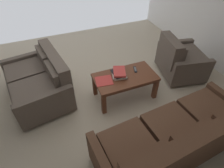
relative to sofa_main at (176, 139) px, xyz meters
name	(u,v)px	position (x,y,z in m)	size (l,w,h in m)	color
ground_plane	(96,93)	(0.58, -1.54, -0.37)	(5.42, 5.37, 0.01)	#B7A88E
sofa_main	(176,139)	(0.00, 0.00, 0.00)	(2.13, 0.96, 0.84)	black
loveseat_near	(40,81)	(1.49, -1.84, -0.02)	(1.10, 1.47, 0.81)	black
coffee_table	(125,79)	(0.12, -1.28, 0.02)	(1.06, 0.57, 0.46)	brown
armchair_side	(180,60)	(-1.17, -1.47, -0.01)	(0.94, 1.02, 0.84)	black
book_stack	(119,73)	(0.21, -1.35, 0.14)	(0.30, 0.35, 0.09)	silver
tv_remote	(135,69)	(-0.12, -1.38, 0.11)	(0.09, 0.17, 0.02)	black
loose_magazine	(104,81)	(0.50, -1.30, 0.10)	(0.25, 0.28, 0.01)	#C63833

